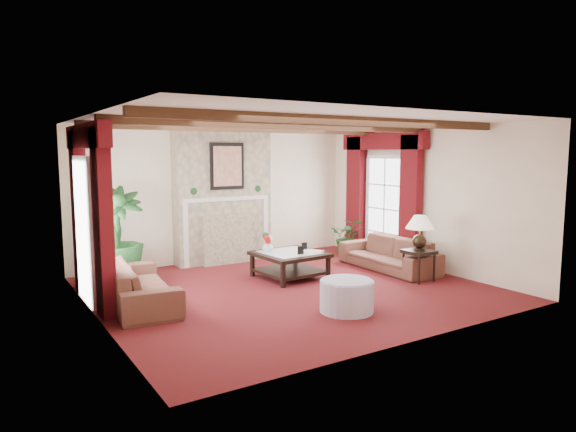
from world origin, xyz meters
TOP-DOWN VIEW (x-y plane):
  - floor at (0.00, 0.00)m, footprint 6.00×6.00m
  - ceiling at (0.00, 0.00)m, footprint 6.00×6.00m
  - back_wall at (0.00, 2.75)m, footprint 6.00×0.02m
  - left_wall at (-3.00, 0.00)m, footprint 0.02×5.50m
  - right_wall at (3.00, 0.00)m, footprint 0.02×5.50m
  - ceiling_beams at (0.00, 0.00)m, footprint 6.00×3.00m
  - fireplace at (0.00, 2.55)m, footprint 2.00×0.52m
  - french_door_left at (-2.97, 1.00)m, footprint 0.10×1.10m
  - french_door_right at (2.97, 1.00)m, footprint 0.10×1.10m
  - curtains_left at (-2.86, 1.00)m, footprint 0.20×2.40m
  - curtains_right at (2.86, 1.00)m, footprint 0.20×2.40m
  - sofa_left at (-2.32, 0.46)m, footprint 2.23×1.07m
  - sofa_right at (2.35, 0.21)m, footprint 2.09×0.67m
  - potted_palm at (-2.31, 1.85)m, footprint 1.04×1.71m
  - small_plant at (2.56, 1.68)m, footprint 1.53×1.53m
  - coffee_table at (0.41, 0.66)m, footprint 1.17×1.17m
  - side_table at (2.18, -0.72)m, footprint 0.46×0.46m
  - ottoman at (0.03, -1.42)m, footprint 0.76×0.76m
  - table_lamp at (2.18, -0.72)m, footprint 0.49×0.49m
  - flower_vase at (0.12, 0.95)m, footprint 0.24×0.24m
  - book at (0.69, 0.43)m, footprint 0.25×0.21m
  - photo_frame_a at (0.46, 0.39)m, footprint 0.11×0.03m
  - photo_frame_b at (0.77, 0.74)m, footprint 0.11×0.03m

SIDE VIEW (x-z plane):
  - floor at x=0.00m, z-range 0.00..0.00m
  - ottoman at x=0.03m, z-range 0.00..0.44m
  - coffee_table at x=0.41m, z-range 0.00..0.45m
  - side_table at x=2.18m, z-range 0.00..0.54m
  - small_plant at x=2.56m, z-range 0.00..0.63m
  - sofa_right at x=2.35m, z-range 0.00..0.81m
  - sofa_left at x=-2.32m, z-range 0.00..0.82m
  - potted_palm at x=-2.31m, z-range 0.00..0.92m
  - photo_frame_b at x=0.77m, z-range 0.45..0.59m
  - photo_frame_a at x=0.46m, z-range 0.45..0.60m
  - flower_vase at x=0.12m, z-range 0.45..0.65m
  - book at x=0.69m, z-range 0.45..0.77m
  - table_lamp at x=2.18m, z-range 0.54..1.16m
  - back_wall at x=0.00m, z-range 0.00..2.70m
  - left_wall at x=-3.00m, z-range 0.00..2.70m
  - right_wall at x=3.00m, z-range 0.00..2.70m
  - french_door_left at x=-2.97m, z-range 1.05..3.21m
  - french_door_right at x=2.97m, z-range 1.05..3.21m
  - curtains_left at x=-2.86m, z-range 1.28..3.83m
  - curtains_right at x=2.86m, z-range 1.28..3.83m
  - ceiling_beams at x=0.00m, z-range 2.58..2.70m
  - ceiling at x=0.00m, z-range 2.70..2.70m
  - fireplace at x=0.00m, z-range 1.35..4.05m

